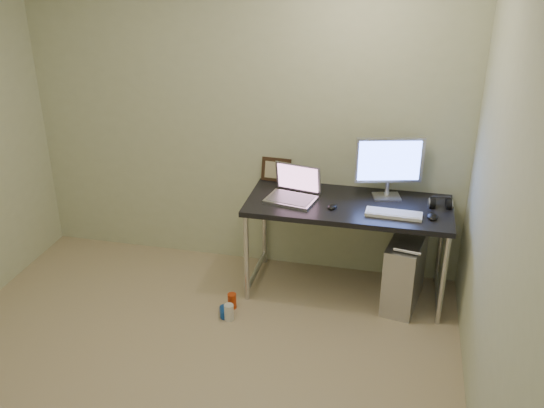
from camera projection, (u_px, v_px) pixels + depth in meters
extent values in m
plane|color=tan|center=(171.00, 396.00, 3.69)|extent=(3.50, 3.50, 0.00)
cube|color=beige|center=(243.00, 117.00, 4.71)|extent=(3.50, 0.02, 2.50)
cube|color=beige|center=(506.00, 247.00, 2.81)|extent=(0.02, 3.50, 2.50)
cube|color=black|center=(349.00, 206.00, 4.46)|extent=(1.50, 0.66, 0.04)
cylinder|color=silver|center=(246.00, 258.00, 4.51)|extent=(0.04, 0.04, 0.71)
cylinder|color=silver|center=(264.00, 224.00, 5.02)|extent=(0.04, 0.04, 0.71)
cylinder|color=silver|center=(443.00, 281.00, 4.22)|extent=(0.04, 0.04, 0.71)
cylinder|color=silver|center=(441.00, 242.00, 4.73)|extent=(0.04, 0.04, 0.71)
cylinder|color=silver|center=(256.00, 271.00, 4.88)|extent=(0.04, 0.58, 0.04)
cylinder|color=silver|center=(438.00, 292.00, 4.59)|extent=(0.04, 0.58, 0.04)
cube|color=silver|center=(404.00, 272.00, 4.50)|extent=(0.32, 0.55, 0.54)
cylinder|color=silver|center=(407.00, 251.00, 4.19)|extent=(0.19, 0.06, 0.03)
cylinder|color=silver|center=(409.00, 224.00, 4.57)|extent=(0.19, 0.06, 0.03)
cylinder|color=black|center=(401.00, 234.00, 4.77)|extent=(0.01, 0.16, 0.69)
cylinder|color=black|center=(412.00, 238.00, 4.74)|extent=(0.02, 0.11, 0.71)
cylinder|color=red|center=(232.00, 301.00, 4.52)|extent=(0.08, 0.08, 0.12)
cylinder|color=silver|center=(229.00, 312.00, 4.38)|extent=(0.07, 0.07, 0.13)
cylinder|color=#1243A7|center=(224.00, 312.00, 4.44)|extent=(0.10, 0.13, 0.06)
cube|color=silver|center=(291.00, 200.00, 4.49)|extent=(0.40, 0.32, 0.02)
cube|color=gray|center=(291.00, 198.00, 4.48)|extent=(0.35, 0.27, 0.00)
cube|color=gray|center=(298.00, 178.00, 4.55)|extent=(0.36, 0.12, 0.23)
cube|color=#855470|center=(298.00, 178.00, 4.55)|extent=(0.32, 0.10, 0.20)
cube|color=silver|center=(386.00, 197.00, 4.54)|extent=(0.23, 0.19, 0.01)
cylinder|color=silver|center=(387.00, 188.00, 4.53)|extent=(0.03, 0.03, 0.11)
cube|color=silver|center=(390.00, 160.00, 4.43)|extent=(0.49, 0.15, 0.34)
cube|color=#4867E8|center=(389.00, 161.00, 4.41)|extent=(0.44, 0.12, 0.30)
cube|color=white|center=(394.00, 214.00, 4.26)|extent=(0.40, 0.15, 0.02)
ellipsoid|color=black|center=(432.00, 215.00, 4.22)|extent=(0.08, 0.12, 0.04)
ellipsoid|color=black|center=(333.00, 206.00, 4.37)|extent=(0.09, 0.11, 0.03)
cylinder|color=black|center=(432.00, 203.00, 4.39)|extent=(0.05, 0.10, 0.10)
cylinder|color=black|center=(449.00, 204.00, 4.37)|extent=(0.05, 0.10, 0.10)
cube|color=black|center=(441.00, 197.00, 4.36)|extent=(0.13, 0.03, 0.01)
cube|color=black|center=(276.00, 170.00, 4.80)|extent=(0.24, 0.09, 0.19)
cylinder|color=silver|center=(301.00, 180.00, 4.74)|extent=(0.01, 0.01, 0.09)
cylinder|color=white|center=(301.00, 174.00, 4.72)|extent=(0.04, 0.04, 0.04)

